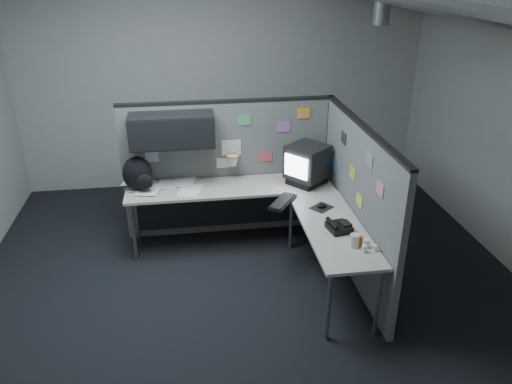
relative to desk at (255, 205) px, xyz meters
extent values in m
cube|color=black|center=(-0.15, -0.70, -0.62)|extent=(5.60, 5.60, 0.01)
cube|color=#9E9E99|center=(-0.15, 2.10, 0.99)|extent=(5.60, 0.01, 3.20)
cylinder|color=slate|center=(1.25, 0.10, 1.99)|extent=(0.16, 0.16, 0.30)
cube|color=#60625F|center=(-0.23, 0.60, 0.19)|extent=(2.43, 0.06, 1.60)
cube|color=black|center=(-0.23, 0.60, 1.00)|extent=(2.43, 0.07, 0.03)
cube|color=black|center=(0.95, 0.60, 0.19)|extent=(0.07, 0.07, 1.60)
cube|color=black|center=(-0.85, 0.40, 0.76)|extent=(0.90, 0.35, 0.35)
cube|color=black|center=(-0.85, 0.22, 0.76)|extent=(0.90, 0.02, 0.33)
cube|color=silver|center=(-0.20, 0.56, 0.47)|extent=(0.22, 0.02, 0.18)
torus|color=#D85914|center=(-0.20, 0.47, 0.41)|extent=(0.16, 0.16, 0.01)
cone|color=white|center=(-0.20, 0.47, 0.35)|extent=(0.14, 0.14, 0.11)
cube|color=silver|center=(-1.10, 0.56, 0.41)|extent=(0.15, 0.01, 0.12)
cube|color=#4CB266|center=(-0.05, 0.56, 0.79)|extent=(0.15, 0.01, 0.12)
cube|color=#CC4C4C|center=(0.20, 0.56, 0.34)|extent=(0.15, 0.01, 0.12)
cube|color=#B266B2|center=(0.40, 0.56, 0.69)|extent=(0.15, 0.01, 0.12)
cube|color=orange|center=(0.63, 0.56, 0.84)|extent=(0.15, 0.01, 0.12)
cube|color=silver|center=(-0.30, 0.56, 0.29)|extent=(0.15, 0.01, 0.12)
cube|color=#60625F|center=(0.95, -0.49, 0.19)|extent=(0.06, 2.23, 1.60)
cube|color=black|center=(0.95, -0.49, 1.00)|extent=(0.07, 2.23, 0.03)
cube|color=#26262D|center=(0.92, -0.05, 0.74)|extent=(0.01, 0.15, 0.12)
cube|color=gold|center=(0.92, -0.40, 0.49)|extent=(0.01, 0.15, 0.12)
cube|color=gray|center=(0.92, -0.80, 0.79)|extent=(0.01, 0.15, 0.12)
cube|color=#337FCC|center=(0.92, 0.20, 0.34)|extent=(0.01, 0.15, 0.12)
cube|color=#D87F7F|center=(0.92, -1.10, 0.64)|extent=(0.01, 0.15, 0.12)
cube|color=#E5D84C|center=(0.92, -0.65, 0.31)|extent=(0.01, 0.15, 0.12)
cube|color=#B0A99F|center=(-0.25, 0.28, 0.10)|extent=(2.30, 0.56, 0.03)
cube|color=#B0A99F|center=(0.63, -0.78, 0.10)|extent=(0.56, 1.55, 0.03)
cube|color=black|center=(-0.25, 0.50, -0.21)|extent=(2.18, 0.02, 0.55)
cylinder|color=gray|center=(-1.33, 0.06, -0.26)|extent=(0.04, 0.04, 0.70)
cylinder|color=gray|center=(-1.33, 0.50, -0.26)|extent=(0.04, 0.04, 0.70)
cylinder|color=gray|center=(0.41, 0.06, -0.26)|extent=(0.04, 0.04, 0.70)
cylinder|color=gray|center=(0.41, -1.48, -0.26)|extent=(0.04, 0.04, 0.70)
cylinder|color=gray|center=(0.85, -1.48, -0.26)|extent=(0.04, 0.04, 0.70)
cube|color=black|center=(0.62, 0.24, 0.15)|extent=(0.49, 0.49, 0.07)
cube|color=black|center=(0.62, 0.24, 0.38)|extent=(0.55, 0.55, 0.37)
cube|color=#D1E2F9|center=(0.46, 0.11, 0.38)|extent=(0.20, 0.24, 0.24)
cube|color=black|center=(0.25, -0.23, 0.13)|extent=(0.37, 0.44, 0.03)
cube|color=black|center=(0.25, -0.23, 0.15)|extent=(0.33, 0.40, 0.01)
cube|color=black|center=(0.63, -0.39, 0.12)|extent=(0.27, 0.26, 0.01)
ellipsoid|color=black|center=(0.63, -0.39, 0.14)|extent=(0.11, 0.08, 0.04)
cube|color=black|center=(0.66, -0.86, 0.15)|extent=(0.23, 0.25, 0.06)
cylinder|color=black|center=(0.60, -0.86, 0.20)|extent=(0.08, 0.20, 0.04)
cube|color=black|center=(0.72, -0.86, 0.19)|extent=(0.11, 0.13, 0.02)
cylinder|color=silver|center=(0.82, -1.19, 0.16)|extent=(0.06, 0.06, 0.08)
cylinder|color=silver|center=(0.77, -1.26, 0.15)|extent=(0.05, 0.05, 0.07)
cylinder|color=silver|center=(0.87, -1.26, 0.14)|extent=(0.05, 0.05, 0.05)
cylinder|color=#D85914|center=(0.77, -1.15, 0.16)|extent=(0.05, 0.05, 0.09)
cylinder|color=beige|center=(0.71, -1.16, 0.18)|extent=(0.09, 0.09, 0.12)
cube|color=white|center=(-0.69, 0.23, 0.12)|extent=(0.30, 0.38, 0.00)
cube|color=white|center=(-0.93, 0.45, 0.12)|extent=(0.30, 0.38, 0.00)
cube|color=white|center=(-1.23, 0.41, 0.13)|extent=(0.30, 0.38, 0.00)
cube|color=white|center=(-0.75, 0.47, 0.13)|extent=(0.30, 0.38, 0.00)
cube|color=white|center=(-1.14, 0.30, 0.13)|extent=(0.30, 0.38, 0.00)
cube|color=white|center=(-1.31, 0.56, 0.14)|extent=(0.30, 0.38, 0.00)
ellipsoid|color=black|center=(-1.25, 0.32, 0.31)|extent=(0.37, 0.31, 0.39)
ellipsoid|color=black|center=(-1.17, 0.21, 0.26)|extent=(0.20, 0.14, 0.18)
camera|label=1|loc=(-0.70, -4.78, 2.43)|focal=35.00mm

